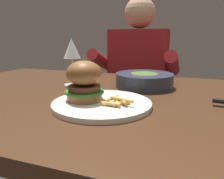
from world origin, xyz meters
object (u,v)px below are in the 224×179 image
burger_sandwich (84,81)px  soup_bowl (144,80)px  wine_glass (72,51)px  main_plate (102,104)px  diner_person (138,94)px

burger_sandwich → soup_bowl: burger_sandwich is taller
wine_glass → soup_bowl: size_ratio=0.84×
main_plate → burger_sandwich: (-0.05, -0.00, 0.06)m
soup_bowl → wine_glass: bearing=-166.1°
soup_bowl → main_plate: bearing=-102.4°
main_plate → wine_glass: (-0.22, 0.22, 0.13)m
main_plate → diner_person: bearing=95.8°
burger_sandwich → wine_glass: wine_glass is taller
diner_person → main_plate: bearing=-84.2°
main_plate → burger_sandwich: 0.08m
main_plate → wine_glass: 0.34m
main_plate → soup_bowl: bearing=77.6°
main_plate → soup_bowl: soup_bowl is taller
diner_person → soup_bowl: bearing=-74.8°
wine_glass → soup_bowl: 0.31m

